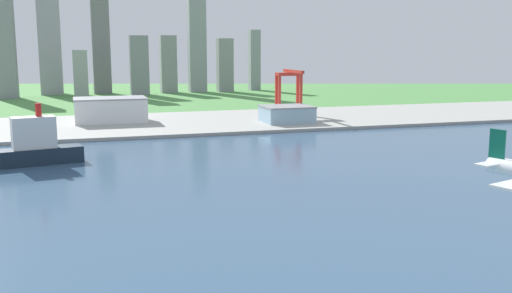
{
  "coord_description": "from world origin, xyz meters",
  "views": [
    {
      "loc": [
        -67.42,
        20.33,
        62.75
      ],
      "look_at": [
        -2.75,
        226.77,
        25.69
      ],
      "focal_mm": 41.09,
      "sensor_mm": 36.0,
      "label": 1
    }
  ],
  "objects_px": {
    "port_crane_red": "(290,83)",
    "warehouse_main": "(111,110)",
    "cargo_ship": "(27,148)",
    "warehouse_annex": "(287,114)"
  },
  "relations": [
    {
      "from": "port_crane_red",
      "to": "warehouse_main",
      "type": "height_order",
      "value": "port_crane_red"
    },
    {
      "from": "cargo_ship",
      "to": "warehouse_annex",
      "type": "distance_m",
      "value": 218.85
    },
    {
      "from": "port_crane_red",
      "to": "warehouse_main",
      "type": "bearing_deg",
      "value": -179.95
    },
    {
      "from": "cargo_ship",
      "to": "warehouse_main",
      "type": "distance_m",
      "value": 163.64
    },
    {
      "from": "cargo_ship",
      "to": "warehouse_annex",
      "type": "xyz_separation_m",
      "value": [
        188.7,
        110.84,
        -0.36
      ]
    },
    {
      "from": "warehouse_main",
      "to": "warehouse_annex",
      "type": "relative_size",
      "value": 1.46
    },
    {
      "from": "cargo_ship",
      "to": "port_crane_red",
      "type": "bearing_deg",
      "value": 36.75
    },
    {
      "from": "cargo_ship",
      "to": "port_crane_red",
      "type": "distance_m",
      "value": 259.78
    },
    {
      "from": "warehouse_main",
      "to": "cargo_ship",
      "type": "bearing_deg",
      "value": -108.97
    },
    {
      "from": "port_crane_red",
      "to": "warehouse_annex",
      "type": "height_order",
      "value": "port_crane_red"
    }
  ]
}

